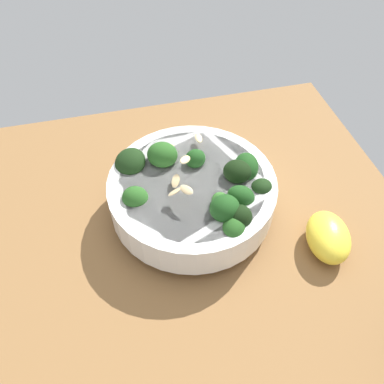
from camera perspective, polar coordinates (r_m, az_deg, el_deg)
name	(u,v)px	position (r cm, az deg, el deg)	size (l,w,h in cm)	color
ground_plane	(197,250)	(52.79, 0.78, -8.60)	(60.41, 60.41, 4.09)	brown
bowl_of_broccoli	(193,191)	(50.81, 0.14, 0.08)	(21.87, 21.87, 9.42)	white
lemon_wedge	(328,237)	(51.89, 19.48, -6.29)	(7.69, 5.38, 4.20)	yellow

